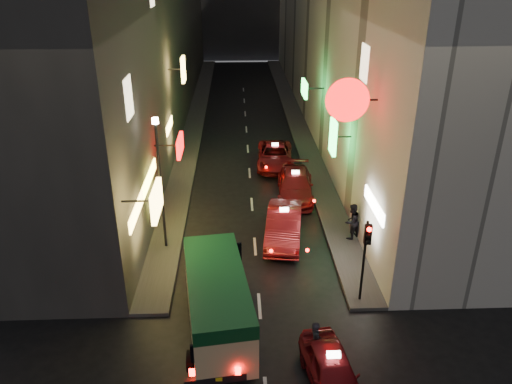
{
  "coord_description": "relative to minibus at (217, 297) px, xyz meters",
  "views": [
    {
      "loc": [
        -0.78,
        -7.39,
        12.41
      ],
      "look_at": [
        0.05,
        13.0,
        2.86
      ],
      "focal_mm": 35.0,
      "sensor_mm": 36.0,
      "label": 1
    }
  ],
  "objects": [
    {
      "name": "building_left",
      "position": [
        -6.42,
        26.91,
        7.44
      ],
      "size": [
        7.41,
        52.0,
        18.0
      ],
      "color": "#3B3936",
      "rests_on": "ground"
    },
    {
      "name": "traffic_light",
      "position": [
        5.57,
        1.38,
        1.13
      ],
      "size": [
        0.26,
        0.43,
        3.5
      ],
      "color": "black",
      "rests_on": "sidewalk_right"
    },
    {
      "name": "taxi_far",
      "position": [
        3.29,
        16.14,
        -0.75
      ],
      "size": [
        2.41,
        5.22,
        1.79
      ],
      "color": "maroon",
      "rests_on": "ground"
    },
    {
      "name": "taxi_near",
      "position": [
        3.67,
        -2.79,
        -0.83
      ],
      "size": [
        2.46,
        4.8,
        1.63
      ],
      "color": "maroon",
      "rests_on": "ground"
    },
    {
      "name": "pedestrian_sidewalk",
      "position": [
        6.22,
        6.29,
        -0.39
      ],
      "size": [
        0.9,
        0.84,
        2.03
      ],
      "primitive_type": "imported",
      "rotation": [
        0.0,
        0.0,
        3.8
      ],
      "color": "black",
      "rests_on": "sidewalk_right"
    },
    {
      "name": "pedestrian_crossing",
      "position": [
        3.33,
        -1.52,
        -0.69
      ],
      "size": [
        0.5,
        0.65,
        1.74
      ],
      "primitive_type": "imported",
      "rotation": [
        0.0,
        0.0,
        1.82
      ],
      "color": "black",
      "rests_on": "ground"
    },
    {
      "name": "minibus",
      "position": [
        0.0,
        0.0,
        0.0
      ],
      "size": [
        2.76,
        5.97,
        2.47
      ],
      "color": "#D0BA82",
      "rests_on": "ground"
    },
    {
      "name": "lamp_post",
      "position": [
        -2.63,
        5.91,
        2.17
      ],
      "size": [
        0.28,
        0.28,
        6.22
      ],
      "color": "black",
      "rests_on": "sidewalk_left"
    },
    {
      "name": "taxi_second",
      "position": [
        2.99,
        6.54,
        -0.66
      ],
      "size": [
        3.06,
        5.88,
        1.96
      ],
      "color": "maroon",
      "rests_on": "ground"
    },
    {
      "name": "taxi_third",
      "position": [
        4.08,
        11.34,
        -0.73
      ],
      "size": [
        2.61,
        5.4,
        1.83
      ],
      "color": "maroon",
      "rests_on": "ground"
    },
    {
      "name": "sidewalk_right",
      "position": [
        5.82,
        26.91,
        -1.48
      ],
      "size": [
        1.5,
        52.0,
        0.15
      ],
      "primitive_type": "cube",
      "color": "#474442",
      "rests_on": "ground"
    },
    {
      "name": "sidewalk_left",
      "position": [
        -2.68,
        26.91,
        -1.48
      ],
      "size": [
        1.5,
        52.0,
        0.15
      ],
      "primitive_type": "cube",
      "color": "#474442",
      "rests_on": "ground"
    },
    {
      "name": "building_right",
      "position": [
        9.57,
        26.91,
        7.44
      ],
      "size": [
        8.14,
        52.0,
        18.0
      ],
      "color": "beige",
      "rests_on": "ground"
    }
  ]
}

